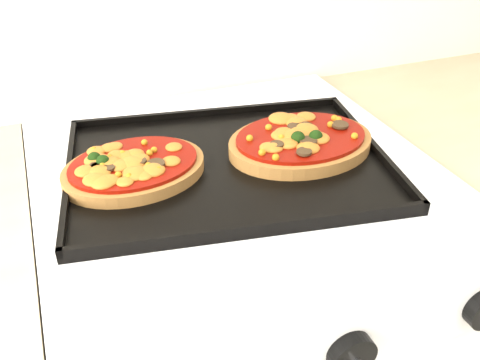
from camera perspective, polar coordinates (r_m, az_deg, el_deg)
name	(u,v)px	position (r m, az deg, el deg)	size (l,w,h in m)	color
control_panel	(337,343)	(0.63, 10.29, -16.72)	(0.60, 0.02, 0.09)	white
knob_center	(352,354)	(0.63, 11.82, -17.76)	(0.06, 0.06, 0.02)	black
baking_tray	(228,162)	(0.80, -1.30, 1.91)	(0.47, 0.35, 0.02)	black
pizza_left	(134,166)	(0.78, -11.24, 1.45)	(0.21, 0.16, 0.03)	#976234
pizza_right	(301,140)	(0.84, 6.48, 4.23)	(0.23, 0.18, 0.03)	#976234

